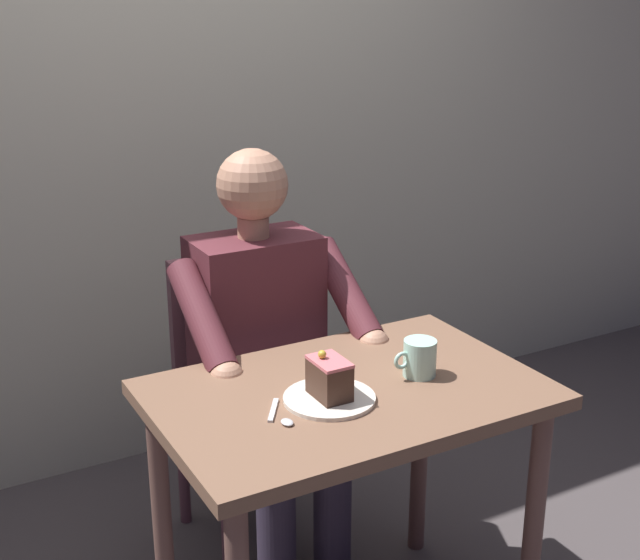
{
  "coord_description": "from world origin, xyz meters",
  "views": [
    {
      "loc": [
        0.97,
        1.6,
        1.66
      ],
      "look_at": [
        0.02,
        -0.1,
        1.0
      ],
      "focal_mm": 47.98,
      "sensor_mm": 36.0,
      "label": 1
    }
  ],
  "objects_px": {
    "seated_person": "(268,359)",
    "coffee_cup": "(419,357)",
    "dessert_spoon": "(281,417)",
    "chair": "(245,386)",
    "dining_table": "(347,430)",
    "cake_slice": "(329,378)"
  },
  "relations": [
    {
      "from": "seated_person",
      "to": "cake_slice",
      "type": "distance_m",
      "value": 0.52
    },
    {
      "from": "seated_person",
      "to": "coffee_cup",
      "type": "bearing_deg",
      "value": 111.94
    },
    {
      "from": "seated_person",
      "to": "dessert_spoon",
      "type": "height_order",
      "value": "seated_person"
    },
    {
      "from": "cake_slice",
      "to": "dessert_spoon",
      "type": "xyz_separation_m",
      "value": [
        0.14,
        0.02,
        -0.05
      ]
    },
    {
      "from": "cake_slice",
      "to": "seated_person",
      "type": "bearing_deg",
      "value": -98.35
    },
    {
      "from": "dining_table",
      "to": "chair",
      "type": "relative_size",
      "value": 1.04
    },
    {
      "from": "coffee_cup",
      "to": "cake_slice",
      "type": "bearing_deg",
      "value": 2.32
    },
    {
      "from": "cake_slice",
      "to": "coffee_cup",
      "type": "distance_m",
      "value": 0.26
    },
    {
      "from": "seated_person",
      "to": "dessert_spoon",
      "type": "distance_m",
      "value": 0.56
    },
    {
      "from": "cake_slice",
      "to": "coffee_cup",
      "type": "relative_size",
      "value": 0.96
    },
    {
      "from": "dining_table",
      "to": "dessert_spoon",
      "type": "height_order",
      "value": "dessert_spoon"
    },
    {
      "from": "dining_table",
      "to": "seated_person",
      "type": "xyz_separation_m",
      "value": [
        0.0,
        -0.45,
        0.01
      ]
    },
    {
      "from": "chair",
      "to": "dining_table",
      "type": "bearing_deg",
      "value": 90.0
    },
    {
      "from": "coffee_cup",
      "to": "dessert_spoon",
      "type": "relative_size",
      "value": 0.86
    },
    {
      "from": "dining_table",
      "to": "dessert_spoon",
      "type": "distance_m",
      "value": 0.25
    },
    {
      "from": "dining_table",
      "to": "chair",
      "type": "height_order",
      "value": "chair"
    },
    {
      "from": "dessert_spoon",
      "to": "chair",
      "type": "bearing_deg",
      "value": -107.2
    },
    {
      "from": "cake_slice",
      "to": "coffee_cup",
      "type": "bearing_deg",
      "value": -177.68
    },
    {
      "from": "dining_table",
      "to": "seated_person",
      "type": "distance_m",
      "value": 0.45
    },
    {
      "from": "coffee_cup",
      "to": "seated_person",
      "type": "bearing_deg",
      "value": -68.06
    },
    {
      "from": "dessert_spoon",
      "to": "coffee_cup",
      "type": "bearing_deg",
      "value": -175.02
    },
    {
      "from": "coffee_cup",
      "to": "dessert_spoon",
      "type": "bearing_deg",
      "value": 4.98
    }
  ]
}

